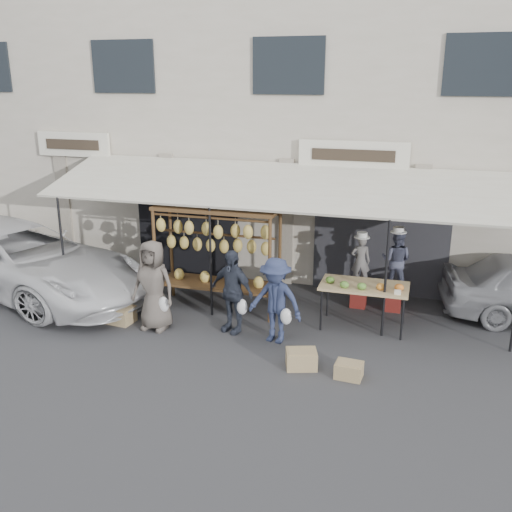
{
  "coord_description": "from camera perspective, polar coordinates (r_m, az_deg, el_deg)",
  "views": [
    {
      "loc": [
        3.06,
        -9.16,
        4.79
      ],
      "look_at": [
        -0.11,
        1.4,
        1.3
      ],
      "focal_mm": 40.0,
      "sensor_mm": 36.0,
      "label": 1
    }
  ],
  "objects": [
    {
      "name": "crate_near_a",
      "position": [
        9.95,
        4.56,
        -10.24
      ],
      "size": [
        0.61,
        0.53,
        0.31
      ],
      "primitive_type": "cube",
      "rotation": [
        0.0,
        0.0,
        0.32
      ],
      "color": "tan",
      "rests_on": "ground_plane"
    },
    {
      "name": "van",
      "position": [
        14.44,
        -23.0,
        1.38
      ],
      "size": [
        5.84,
        4.05,
        2.22
      ],
      "primitive_type": "imported",
      "rotation": [
        0.0,
        0.0,
        1.24
      ],
      "color": "silver",
      "rests_on": "ground_plane"
    },
    {
      "name": "ground_plane",
      "position": [
        10.78,
        -1.6,
        -8.83
      ],
      "size": [
        90.0,
        90.0,
        0.0
      ],
      "primitive_type": "plane",
      "color": "#2D2D30"
    },
    {
      "name": "customer_right",
      "position": [
        10.58,
        1.95,
        -4.47
      ],
      "size": [
        1.16,
        0.8,
        1.64
      ],
      "primitive_type": "imported",
      "rotation": [
        0.0,
        0.0,
        -0.19
      ],
      "color": "#283150",
      "rests_on": "ground_plane"
    },
    {
      "name": "stool_left",
      "position": [
        12.58,
        10.21,
        -3.97
      ],
      "size": [
        0.4,
        0.4,
        0.47
      ],
      "primitive_type": "cube",
      "rotation": [
        0.0,
        0.0,
        0.22
      ],
      "color": "maroon",
      "rests_on": "ground_plane"
    },
    {
      "name": "stool_right",
      "position": [
        12.53,
        13.55,
        -4.26
      ],
      "size": [
        0.41,
        0.41,
        0.47
      ],
      "primitive_type": "cube",
      "rotation": [
        0.0,
        0.0,
        0.25
      ],
      "color": "maroon",
      "rests_on": "ground_plane"
    },
    {
      "name": "vendor_left",
      "position": [
        12.31,
        10.41,
        -0.52
      ],
      "size": [
        0.45,
        0.33,
        1.13
      ],
      "primitive_type": "imported",
      "rotation": [
        0.0,
        0.0,
        3.29
      ],
      "color": "#635F5D",
      "rests_on": "stool_left"
    },
    {
      "name": "vendor_right",
      "position": [
        12.24,
        13.84,
        -0.42
      ],
      "size": [
        0.7,
        0.59,
        1.29
      ],
      "primitive_type": "imported",
      "rotation": [
        0.0,
        0.0,
        2.96
      ],
      "color": "#44475D",
      "rests_on": "stool_right"
    },
    {
      "name": "customer_mid",
      "position": [
        11.01,
        -2.43,
        -3.53
      ],
      "size": [
        1.05,
        0.71,
        1.66
      ],
      "primitive_type": "imported",
      "rotation": [
        0.0,
        0.0,
        -0.34
      ],
      "color": "#2B303C",
      "rests_on": "ground_plane"
    },
    {
      "name": "awning",
      "position": [
        12.04,
        1.75,
        6.95
      ],
      "size": [
        10.0,
        2.35,
        2.92
      ],
      "color": "beige",
      "rests_on": "ground_plane"
    },
    {
      "name": "banana_rack",
      "position": [
        11.85,
        -3.99,
        1.72
      ],
      "size": [
        2.6,
        0.9,
        2.24
      ],
      "color": "#3F2915",
      "rests_on": "ground_plane"
    },
    {
      "name": "shophouse",
      "position": [
        15.99,
        5.8,
        13.38
      ],
      "size": [
        24.0,
        6.15,
        7.3
      ],
      "color": "beige",
      "rests_on": "ground_plane"
    },
    {
      "name": "customer_left",
      "position": [
        11.27,
        -10.22,
        -2.91
      ],
      "size": [
        0.91,
        0.63,
        1.8
      ],
      "primitive_type": "imported",
      "rotation": [
        0.0,
        0.0,
        -0.06
      ],
      "color": "#554D46",
      "rests_on": "ground_plane"
    },
    {
      "name": "produce_table",
      "position": [
        11.3,
        10.75,
        -3.07
      ],
      "size": [
        1.7,
        0.9,
        1.04
      ],
      "color": "tan",
      "rests_on": "ground_plane"
    },
    {
      "name": "crate_far",
      "position": [
        11.95,
        -13.47,
        -5.7
      ],
      "size": [
        0.6,
        0.48,
        0.33
      ],
      "primitive_type": "cube",
      "rotation": [
        0.0,
        0.0,
        -0.11
      ],
      "color": "tan",
      "rests_on": "ground_plane"
    },
    {
      "name": "crate_near_b",
      "position": [
        9.75,
        9.27,
        -11.21
      ],
      "size": [
        0.46,
        0.37,
        0.27
      ],
      "primitive_type": "cube",
      "rotation": [
        0.0,
        0.0,
        -0.07
      ],
      "color": "tan",
      "rests_on": "ground_plane"
    }
  ]
}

